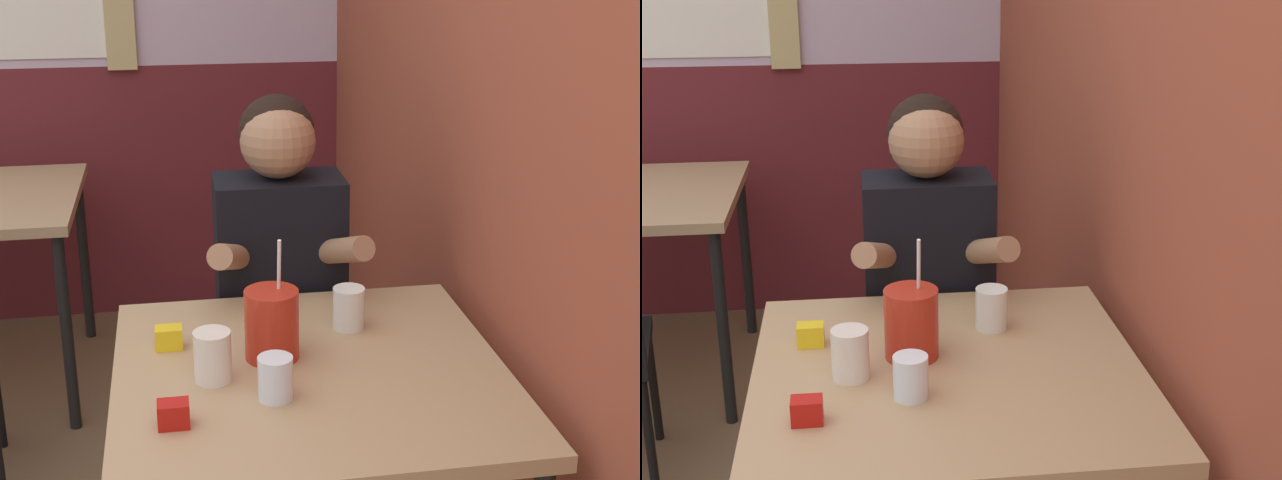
{
  "view_description": "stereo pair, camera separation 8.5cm",
  "coord_description": "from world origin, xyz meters",
  "views": [
    {
      "loc": [
        0.39,
        -1.36,
        1.62
      ],
      "look_at": [
        0.71,
        0.49,
        0.97
      ],
      "focal_mm": 50.0,
      "sensor_mm": 36.0,
      "label": 1
    },
    {
      "loc": [
        0.48,
        -1.37,
        1.62
      ],
      "look_at": [
        0.71,
        0.49,
        0.97
      ],
      "focal_mm": 50.0,
      "sensor_mm": 36.0,
      "label": 2
    }
  ],
  "objects": [
    {
      "name": "glass_far_side",
      "position": [
        0.46,
        0.31,
        0.8
      ],
      "size": [
        0.08,
        0.08,
        0.11
      ],
      "color": "silver",
      "rests_on": "main_table"
    },
    {
      "name": "back_wall",
      "position": [
        -0.01,
        2.47,
        1.36
      ],
      "size": [
        5.25,
        0.09,
        2.7
      ],
      "color": "silver",
      "rests_on": "ground_plane"
    },
    {
      "name": "glass_center",
      "position": [
        0.78,
        0.51,
        0.79
      ],
      "size": [
        0.08,
        0.08,
        0.1
      ],
      "color": "silver",
      "rests_on": "main_table"
    },
    {
      "name": "cocktail_pitcher",
      "position": [
        0.59,
        0.39,
        0.82
      ],
      "size": [
        0.12,
        0.12,
        0.28
      ],
      "color": "#B22819",
      "rests_on": "main_table"
    },
    {
      "name": "glass_near_pitcher",
      "position": [
        0.57,
        0.21,
        0.79
      ],
      "size": [
        0.07,
        0.07,
        0.09
      ],
      "color": "silver",
      "rests_on": "main_table"
    },
    {
      "name": "condiment_ketchup",
      "position": [
        0.37,
        0.14,
        0.77
      ],
      "size": [
        0.06,
        0.04,
        0.05
      ],
      "color": "#B7140F",
      "rests_on": "main_table"
    },
    {
      "name": "main_table",
      "position": [
        0.66,
        0.33,
        0.67
      ],
      "size": [
        0.83,
        0.83,
        0.74
      ],
      "color": "tan",
      "rests_on": "ground_plane"
    },
    {
      "name": "person_seated",
      "position": [
        0.67,
        0.87,
        0.64
      ],
      "size": [
        0.42,
        0.4,
        1.23
      ],
      "color": "black",
      "rests_on": "ground_plane"
    },
    {
      "name": "brick_wall_right",
      "position": [
        1.15,
        1.22,
        1.35
      ],
      "size": [
        0.08,
        4.44,
        2.7
      ],
      "color": "brown",
      "rests_on": "ground_plane"
    },
    {
      "name": "condiment_mustard",
      "position": [
        0.37,
        0.48,
        0.77
      ],
      "size": [
        0.06,
        0.04,
        0.05
      ],
      "color": "yellow",
      "rests_on": "main_table"
    }
  ]
}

